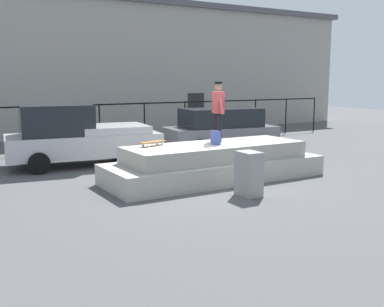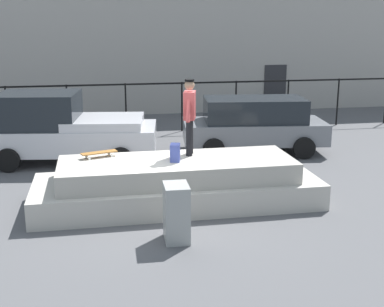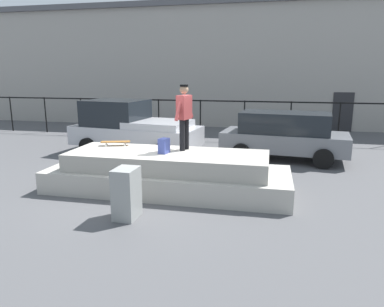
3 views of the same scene
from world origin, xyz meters
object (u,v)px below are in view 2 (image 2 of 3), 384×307
at_px(skateboard, 99,153).
at_px(backpack, 175,153).
at_px(car_grey_hatchback_mid, 254,123).
at_px(skateboarder, 190,112).
at_px(utility_box, 176,213).
at_px(car_silver_pickup_near, 63,128).

relative_size(skateboard, backpack, 2.17).
distance_m(skateboard, car_grey_hatchback_mid, 5.90).
relative_size(skateboard, car_grey_hatchback_mid, 0.18).
relative_size(skateboarder, car_grey_hatchback_mid, 0.38).
bearing_deg(skateboard, utility_box, -61.73).
relative_size(car_silver_pickup_near, car_grey_hatchback_mid, 1.13).
distance_m(car_grey_hatchback_mid, utility_box, 6.94).
bearing_deg(backpack, skateboarder, 153.68).
xyz_separation_m(car_grey_hatchback_mid, utility_box, (-3.34, -6.07, -0.35)).
height_order(skateboard, utility_box, skateboard).
distance_m(backpack, car_grey_hatchback_mid, 5.24).
xyz_separation_m(skateboarder, car_silver_pickup_near, (-2.94, 3.66, -1.01)).
distance_m(skateboard, backpack, 1.71).
height_order(car_silver_pickup_near, car_grey_hatchback_mid, car_silver_pickup_near).
bearing_deg(skateboarder, car_grey_hatchback_mid, 54.47).
bearing_deg(utility_box, skateboard, 120.02).
relative_size(skateboarder, skateboard, 2.06).
bearing_deg(car_grey_hatchback_mid, utility_box, -118.86).
height_order(skateboard, backpack, backpack).
bearing_deg(utility_box, car_grey_hatchback_mid, 62.88).
bearing_deg(utility_box, backpack, 83.44).
relative_size(skateboarder, utility_box, 1.58).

